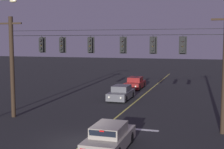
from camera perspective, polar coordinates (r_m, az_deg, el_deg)
The scene contains 13 objects.
ground_plane at distance 17.91m, azimuth -5.25°, elevation -12.47°, with size 180.00×180.00×0.00m, color black.
lane_centre_stripe at distance 27.55m, azimuth 3.06°, elevation -5.89°, with size 0.14×60.00×0.01m, color #D1C64C.
stop_bar_paint at distance 20.88m, azimuth 3.76°, elevation -9.76°, with size 3.40×0.36×0.01m, color silver.
signal_span_assembly at distance 21.26m, azimuth -0.79°, elevation 1.19°, with size 16.70×0.32×7.48m.
traffic_light_leftmost at distance 23.17m, azimuth -12.59°, elevation 5.25°, with size 0.48×0.41×1.22m.
traffic_light_left_inner at distance 22.43m, azimuth -9.03°, elevation 5.30°, with size 0.48×0.41×1.22m.
traffic_light_centre at distance 21.58m, azimuth -3.94°, elevation 5.33°, with size 0.48×0.41×1.22m.
traffic_light_right_inner at distance 20.88m, azimuth 1.92°, elevation 5.32°, with size 0.48×0.41×1.22m.
traffic_light_rightmost at distance 20.45m, azimuth 7.38°, elevation 5.26°, with size 0.48×0.41×1.22m.
traffic_light_far_right at distance 20.22m, azimuth 12.62°, elevation 5.16°, with size 0.48×0.41×1.22m.
car_waiting_near_lane at distance 16.85m, azimuth -0.44°, elevation -11.32°, with size 1.80×4.33×1.39m.
car_oncoming_lead at distance 30.93m, azimuth 1.67°, elevation -3.36°, with size 1.80×4.42×1.39m.
car_oncoming_trailing at distance 38.27m, azimuth 4.19°, elevation -1.58°, with size 1.80×4.42×1.39m.
Camera 1 is at (6.48, -15.71, 5.65)m, focal length 50.70 mm.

